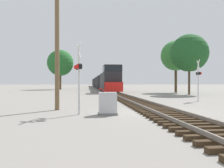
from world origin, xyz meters
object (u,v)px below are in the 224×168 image
at_px(tree_deep_background, 60,63).
at_px(utility_pole, 57,33).
at_px(tree_far_right, 189,53).
at_px(crossing_signal_far, 199,76).
at_px(tree_mid_background, 176,56).
at_px(crossing_signal_near, 78,71).
at_px(freight_train, 99,82).
at_px(relay_cabinet, 108,104).

bearing_deg(tree_deep_background, utility_pole, -83.45).
distance_m(tree_far_right, tree_deep_background, 34.48).
bearing_deg(crossing_signal_far, tree_mid_background, -2.53).
relative_size(crossing_signal_near, crossing_signal_far, 1.01).
distance_m(crossing_signal_near, crossing_signal_far, 13.00).
bearing_deg(tree_deep_background, tree_far_right, -51.14).
relative_size(tree_far_right, tree_mid_background, 0.97).
xyz_separation_m(crossing_signal_near, tree_deep_background, (-6.37, 45.21, 4.48)).
xyz_separation_m(freight_train, tree_mid_background, (11.25, -38.97, 4.52)).
bearing_deg(freight_train, tree_mid_background, -73.89).
bearing_deg(tree_mid_background, crossing_signal_near, -122.78).
distance_m(crossing_signal_near, relay_cabinet, 2.37).
bearing_deg(freight_train, utility_pole, -95.65).
xyz_separation_m(relay_cabinet, tree_deep_background, (-7.93, 45.48, 6.24)).
relative_size(crossing_signal_near, tree_mid_background, 0.43).
bearing_deg(crossing_signal_near, tree_far_right, 128.54).
xyz_separation_m(utility_pole, tree_mid_background, (17.33, 22.50, 1.55)).
height_order(freight_train, tree_deep_background, tree_deep_background).
xyz_separation_m(crossing_signal_near, crossing_signal_far, (10.77, 7.28, -0.00)).
bearing_deg(tree_mid_background, relay_cabinet, -119.87).
distance_m(relay_cabinet, tree_mid_background, 29.38).
xyz_separation_m(crossing_signal_far, tree_far_right, (4.50, 11.08, 3.72)).
bearing_deg(tree_deep_background, crossing_signal_far, -65.69).
height_order(crossing_signal_far, relay_cabinet, crossing_signal_far).
distance_m(crossing_signal_far, tree_mid_background, 18.61).
bearing_deg(relay_cabinet, freight_train, 87.24).
xyz_separation_m(freight_train, tree_deep_background, (-11.01, -18.46, 4.91)).
distance_m(crossing_signal_far, tree_deep_background, 41.86).
relative_size(utility_pole, tree_deep_background, 0.94).
bearing_deg(relay_cabinet, crossing_signal_near, 170.34).
bearing_deg(utility_pole, relay_cabinet, -39.44).
height_order(crossing_signal_near, crossing_signal_far, crossing_signal_near).
xyz_separation_m(crossing_signal_far, tree_deep_background, (-17.14, 37.93, 4.49)).
height_order(utility_pole, tree_far_right, utility_pole).
bearing_deg(relay_cabinet, tree_mid_background, 60.13).
xyz_separation_m(relay_cabinet, tree_mid_background, (14.34, 24.96, 5.85)).
bearing_deg(tree_far_right, tree_deep_background, 128.86).
relative_size(crossing_signal_near, tree_far_right, 0.44).
relative_size(crossing_signal_far, tree_mid_background, 0.43).
relative_size(freight_train, crossing_signal_far, 22.33).
height_order(freight_train, utility_pole, utility_pole).
bearing_deg(tree_mid_background, freight_train, 106.11).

